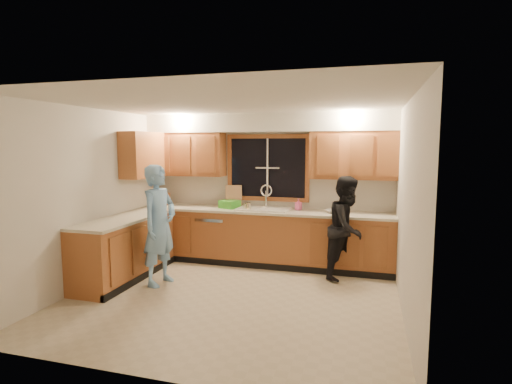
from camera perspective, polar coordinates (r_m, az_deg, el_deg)
floor at (r=5.38m, az=-3.49°, el=-14.90°), size 4.20×4.20×0.00m
ceiling at (r=5.04m, az=-3.69°, el=12.61°), size 4.20×4.20×0.00m
wall_back at (r=6.87m, az=1.68°, el=0.55°), size 4.20×0.00×4.20m
wall_left at (r=6.08m, az=-22.59°, el=-0.73°), size 0.00×3.80×3.80m
wall_right at (r=4.80m, az=20.83°, el=-2.48°), size 0.00×3.80×3.80m
base_cabinets_back at (r=6.72m, az=1.03°, el=-6.60°), size 4.20×0.60×0.88m
base_cabinets_left at (r=6.33m, az=-18.14°, el=-7.74°), size 0.60×1.90×0.88m
countertop_back at (r=6.61m, az=1.00°, el=-2.74°), size 4.20×0.63×0.04m
countertop_left at (r=6.23m, az=-18.17°, el=-3.65°), size 0.63×1.90×0.04m
upper_cabinets_left at (r=7.16m, az=-9.81°, el=5.32°), size 1.35×0.33×0.75m
upper_cabinets_right at (r=6.46m, az=13.72°, el=5.10°), size 1.35×0.33×0.75m
upper_cabinets_return at (r=6.87m, az=-15.90°, el=5.11°), size 0.33×0.90×0.75m
soffit at (r=6.67m, az=1.34°, el=9.84°), size 4.20×0.35×0.30m
window_frame at (r=6.83m, az=1.67°, el=3.47°), size 1.44×0.03×1.14m
sink at (r=6.64m, az=1.04°, el=-3.01°), size 0.86×0.52×0.57m
dishwasher at (r=6.97m, az=-5.81°, el=-6.39°), size 0.60×0.56×0.82m
stove at (r=5.88m, az=-21.27°, el=-8.85°), size 0.58×0.75×0.90m
man at (r=5.84m, az=-13.65°, el=-4.60°), size 0.51×0.68×1.71m
woman at (r=6.08m, az=12.95°, el=-5.00°), size 0.86×0.93×1.53m
knife_block at (r=7.32m, az=-12.63°, el=-0.97°), size 0.15×0.15×0.22m
cutting_board at (r=6.91m, az=-3.19°, el=-0.58°), size 0.30×0.20×0.38m
dish_crate at (r=6.81m, az=-3.78°, el=-1.73°), size 0.36×0.35×0.13m
soap_bottle at (r=6.63m, az=6.09°, el=-1.75°), size 0.11×0.11×0.19m
bowl at (r=6.41m, az=10.92°, el=-2.72°), size 0.26×0.26×0.06m
can_left at (r=6.52m, az=-1.08°, el=-2.10°), size 0.10×0.10×0.13m
can_right at (r=6.60m, az=-1.53°, el=-2.09°), size 0.08×0.08×0.11m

